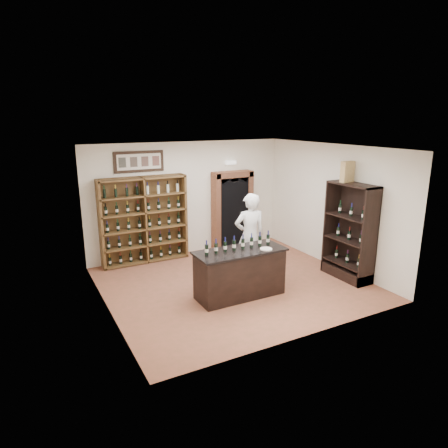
{
  "coord_description": "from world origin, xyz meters",
  "views": [
    {
      "loc": [
        -4.09,
        -7.2,
        3.6
      ],
      "look_at": [
        -0.09,
        0.3,
        1.32
      ],
      "focal_mm": 32.0,
      "sensor_mm": 36.0,
      "label": 1
    }
  ],
  "objects_px": {
    "tasting_counter": "(240,274)",
    "wine_crate": "(347,172)",
    "counter_bottle_0": "(207,250)",
    "shopkeeper": "(250,236)",
    "wine_shelf": "(144,220)",
    "side_cabinet": "(349,246)"
  },
  "relations": [
    {
      "from": "wine_shelf",
      "to": "shopkeeper",
      "type": "distance_m",
      "value": 2.81
    },
    {
      "from": "counter_bottle_0",
      "to": "side_cabinet",
      "type": "height_order",
      "value": "side_cabinet"
    },
    {
      "from": "side_cabinet",
      "to": "wine_shelf",
      "type": "bearing_deg",
      "value": 139.79
    },
    {
      "from": "tasting_counter",
      "to": "counter_bottle_0",
      "type": "bearing_deg",
      "value": 174.96
    },
    {
      "from": "shopkeeper",
      "to": "side_cabinet",
      "type": "bearing_deg",
      "value": 161.53
    },
    {
      "from": "counter_bottle_0",
      "to": "side_cabinet",
      "type": "xyz_separation_m",
      "value": [
        3.44,
        -0.36,
        -0.35
      ]
    },
    {
      "from": "counter_bottle_0",
      "to": "side_cabinet",
      "type": "bearing_deg",
      "value": -6.02
    },
    {
      "from": "wine_shelf",
      "to": "wine_crate",
      "type": "xyz_separation_m",
      "value": [
        3.8,
        -3.01,
        1.33
      ]
    },
    {
      "from": "wine_shelf",
      "to": "tasting_counter",
      "type": "xyz_separation_m",
      "value": [
        1.1,
        -2.93,
        -0.61
      ]
    },
    {
      "from": "wine_shelf",
      "to": "shopkeeper",
      "type": "height_order",
      "value": "wine_shelf"
    },
    {
      "from": "wine_shelf",
      "to": "side_cabinet",
      "type": "xyz_separation_m",
      "value": [
        3.82,
        -3.23,
        -0.35
      ]
    },
    {
      "from": "tasting_counter",
      "to": "wine_crate",
      "type": "distance_m",
      "value": 3.32
    },
    {
      "from": "tasting_counter",
      "to": "side_cabinet",
      "type": "distance_m",
      "value": 2.75
    },
    {
      "from": "tasting_counter",
      "to": "counter_bottle_0",
      "type": "xyz_separation_m",
      "value": [
        -0.72,
        0.06,
        0.61
      ]
    },
    {
      "from": "wine_shelf",
      "to": "tasting_counter",
      "type": "height_order",
      "value": "wine_shelf"
    },
    {
      "from": "tasting_counter",
      "to": "counter_bottle_0",
      "type": "distance_m",
      "value": 0.95
    },
    {
      "from": "tasting_counter",
      "to": "wine_crate",
      "type": "xyz_separation_m",
      "value": [
        2.7,
        -0.08,
        1.94
      ]
    },
    {
      "from": "counter_bottle_0",
      "to": "tasting_counter",
      "type": "bearing_deg",
      "value": -5.04
    },
    {
      "from": "wine_crate",
      "to": "shopkeeper",
      "type": "bearing_deg",
      "value": 150.78
    },
    {
      "from": "wine_shelf",
      "to": "shopkeeper",
      "type": "bearing_deg",
      "value": -49.74
    },
    {
      "from": "counter_bottle_0",
      "to": "shopkeeper",
      "type": "distance_m",
      "value": 1.61
    },
    {
      "from": "counter_bottle_0",
      "to": "wine_crate",
      "type": "bearing_deg",
      "value": -2.43
    }
  ]
}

